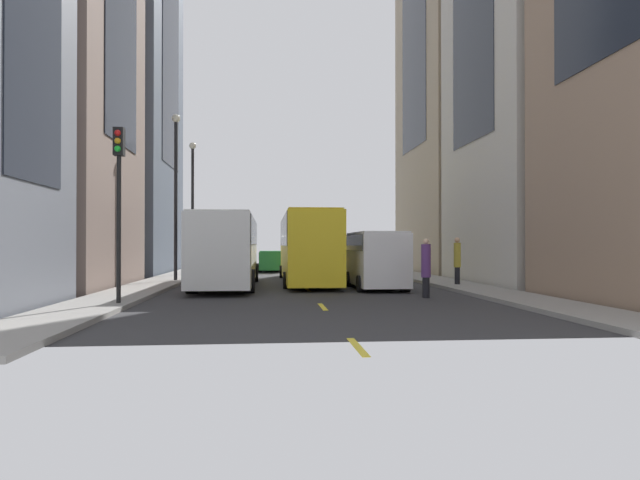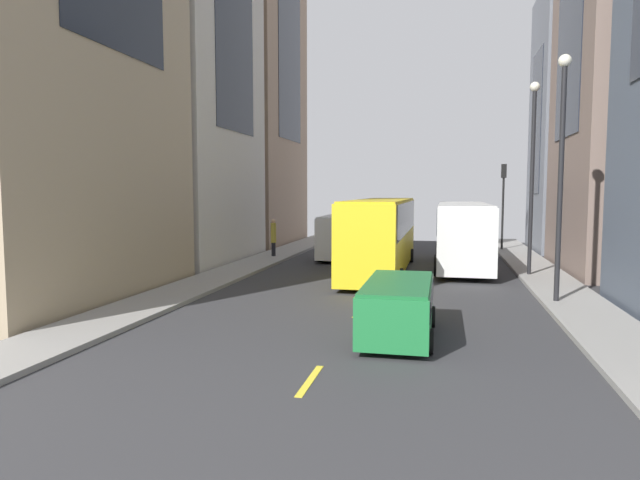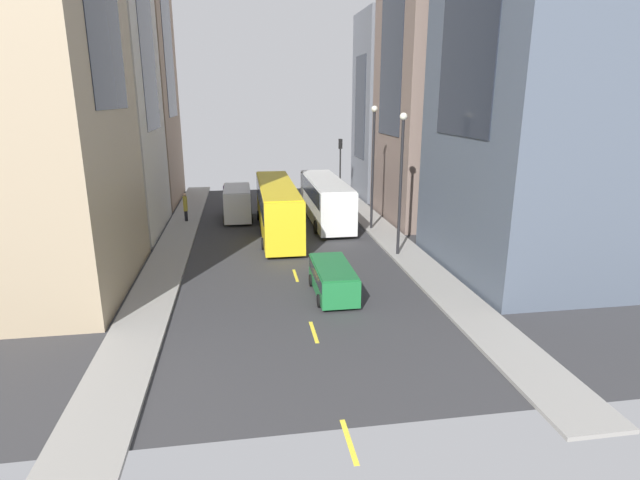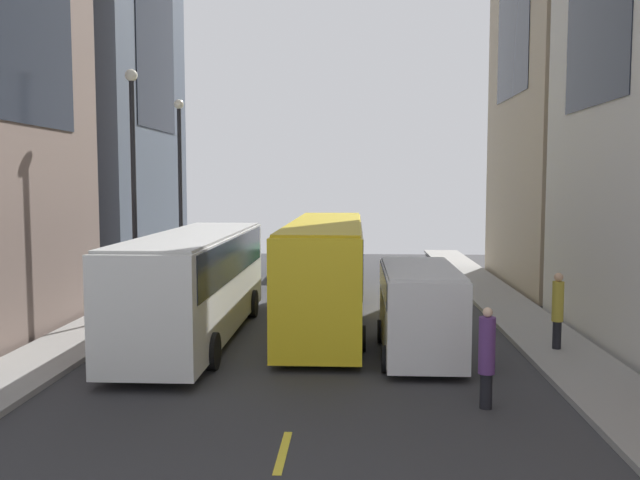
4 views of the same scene
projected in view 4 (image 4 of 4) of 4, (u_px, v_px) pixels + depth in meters
ground_plane at (321, 310)px, 26.46m from camera, size 40.86×40.86×0.00m
sidewalk_west at (137, 306)px, 26.84m from camera, size 2.30×44.00×0.15m
sidewalk_east at (511, 310)px, 26.08m from camera, size 2.30×44.00×0.15m
lane_stripe_1 at (283, 452)px, 12.53m from camera, size 0.16×2.00×0.01m
lane_stripe_2 at (309, 355)px, 19.50m from camera, size 0.16×2.00×0.01m
lane_stripe_3 at (321, 310)px, 26.46m from camera, size 0.16×2.00×0.01m
lane_stripe_4 at (329, 283)px, 33.43m from camera, size 0.16×2.00×0.01m
lane_stripe_5 at (333, 265)px, 40.39m from camera, size 0.16×2.00×0.01m
lane_stripe_6 at (337, 253)px, 47.36m from camera, size 0.16×2.00×0.01m
city_bus_white at (196, 276)px, 21.42m from camera, size 2.80×11.38×3.35m
streetcar_yellow at (326, 263)px, 23.93m from camera, size 2.70×13.09×3.59m
delivery_van_white at (420, 304)px, 19.23m from camera, size 2.25×5.26×2.58m
car_green_0 at (302, 257)px, 36.47m from camera, size 1.96×4.46×1.55m
pedestrian_crossing_mid at (558, 308)px, 19.60m from camera, size 0.33×0.33×2.21m
pedestrian_walking_far at (487, 355)px, 14.87m from camera, size 0.36×0.36×2.25m
streetlamp_near at (133, 170)px, 24.34m from camera, size 0.44×0.44×8.77m
streetlamp_far at (180, 176)px, 30.78m from camera, size 0.44×0.44×8.48m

